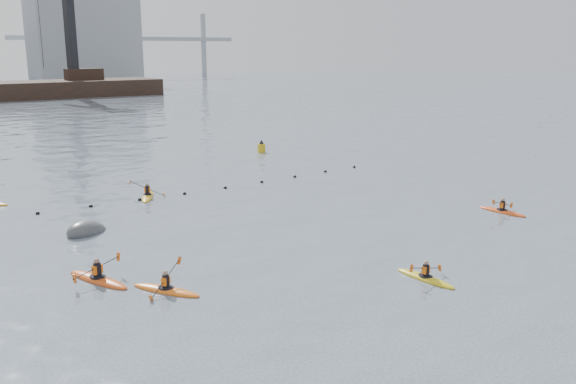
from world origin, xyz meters
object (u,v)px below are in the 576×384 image
kayaker_2 (98,279)px  kayaker_4 (502,211)px  mooring_buoy (87,232)px  kayaker_1 (425,277)px  kayaker_0 (166,289)px  kayaker_3 (148,196)px  nav_buoy (261,148)px

kayaker_2 → kayaker_4: bearing=-27.8°
kayaker_2 → mooring_buoy: (1.75, 6.98, -0.11)m
kayaker_1 → kayaker_4: 12.45m
kayaker_1 → mooring_buoy: size_ratio=1.17×
kayaker_0 → mooring_buoy: (-0.06, 9.60, -0.09)m
kayaker_3 → kayaker_4: size_ratio=1.04×
kayaker_2 → kayaker_3: bearing=39.1°
kayaker_3 → nav_buoy: 18.38m
kayaker_1 → mooring_buoy: bearing=118.6°
kayaker_0 → kayaker_3: (5.50, 15.02, 0.01)m
kayaker_1 → kayaker_3: (-3.71, 19.99, 0.01)m
kayaker_0 → mooring_buoy: 9.60m
kayaker_1 → kayaker_2: (-11.02, 7.60, 0.02)m
kayaker_3 → kayaker_4: (15.26, -15.33, -0.01)m
kayaker_1 → nav_buoy: nav_buoy is taller
kayaker_1 → kayaker_3: 20.33m
kayaker_4 → mooring_buoy: bearing=-29.6°
kayaker_2 → nav_buoy: nav_buoy is taller
nav_buoy → kayaker_1: bearing=-110.9°
kayaker_0 → kayaker_1: size_ratio=1.00×
mooring_buoy → kayaker_2: bearing=-104.1°
kayaker_1 → nav_buoy: (11.54, 30.24, 0.30)m
kayaker_2 → kayaker_3: size_ratio=1.10×
kayaker_3 → kayaker_4: 21.63m
kayaker_1 → kayaker_4: size_ratio=0.96×
kayaker_0 → kayaker_4: 20.76m
kayaker_1 → kayaker_2: size_ratio=0.84×
kayaker_3 → mooring_buoy: (-5.56, -5.42, -0.10)m
kayaker_0 → kayaker_1: (9.21, -4.97, -0.00)m
mooring_buoy → kayaker_3: bearing=44.3°
kayaker_3 → mooring_buoy: kayaker_3 is taller
kayaker_1 → kayaker_2: 13.38m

